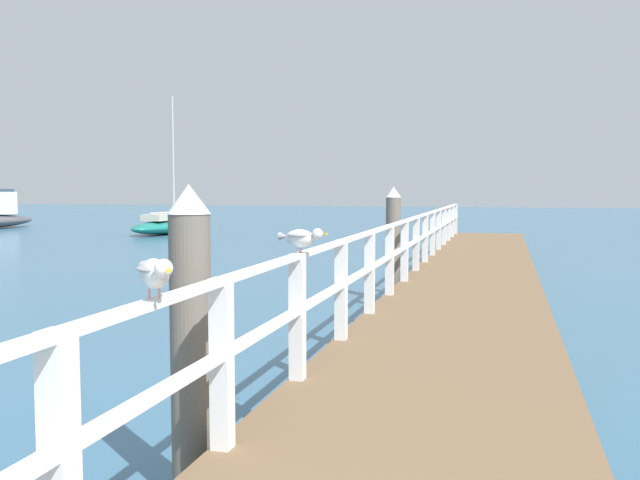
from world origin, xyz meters
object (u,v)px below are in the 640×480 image
(dock_piling_far, at_px, (393,243))
(dock_piling_near, at_px, (191,343))
(seagull_foreground, at_px, (155,272))
(boat_1, at_px, (170,225))
(seagull_background, at_px, (301,237))

(dock_piling_far, bearing_deg, dock_piling_near, -90.00)
(dock_piling_near, bearing_deg, seagull_foreground, -71.71)
(dock_piling_near, bearing_deg, boat_1, 117.99)
(seagull_foreground, height_order, boat_1, boat_1)
(dock_piling_near, distance_m, seagull_foreground, 1.38)
(dock_piling_far, bearing_deg, seagull_background, -86.97)
(dock_piling_far, relative_size, seagull_background, 4.64)
(seagull_background, height_order, boat_1, boat_1)
(dock_piling_near, bearing_deg, dock_piling_far, 90.00)
(seagull_background, distance_m, boat_1, 27.39)
(dock_piling_near, relative_size, boat_1, 0.34)
(seagull_foreground, bearing_deg, dock_piling_far, -130.66)
(seagull_background, bearing_deg, seagull_foreground, 16.74)
(dock_piling_near, relative_size, dock_piling_far, 1.00)
(dock_piling_far, height_order, seagull_background, dock_piling_far)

